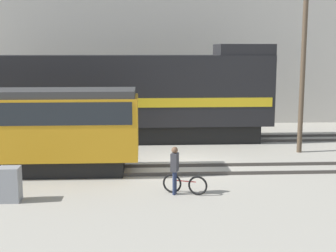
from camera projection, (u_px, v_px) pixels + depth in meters
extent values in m
plane|color=#9E998C|center=(183.00, 165.00, 20.98)|extent=(120.00, 120.00, 0.00)
cube|color=#47423D|center=(187.00, 174.00, 19.30)|extent=(60.00, 0.07, 0.14)
cube|color=#47423D|center=(184.00, 165.00, 20.71)|extent=(60.00, 0.07, 0.14)
cube|color=#47423D|center=(175.00, 142.00, 26.03)|extent=(60.00, 0.07, 0.14)
cube|color=#47423D|center=(174.00, 137.00, 27.44)|extent=(60.00, 0.07, 0.14)
cube|color=#B7B2A8|center=(166.00, 14.00, 34.42)|extent=(38.03, 6.00, 15.50)
cube|color=black|center=(122.00, 132.00, 26.50)|extent=(15.35, 2.55, 1.00)
cube|color=black|center=(121.00, 90.00, 26.11)|extent=(16.68, 3.00, 3.83)
cube|color=gold|center=(121.00, 100.00, 26.21)|extent=(16.35, 3.04, 0.50)
cube|color=black|center=(243.00, 50.00, 26.12)|extent=(3.00, 2.85, 0.60)
cube|color=black|center=(17.00, 165.00, 19.58)|extent=(8.97, 2.00, 0.70)
cube|color=orange|center=(15.00, 127.00, 19.31)|extent=(10.19, 2.50, 2.53)
cube|color=#1E2328|center=(14.00, 110.00, 19.20)|extent=(9.78, 2.54, 0.90)
cube|color=#333333|center=(13.00, 93.00, 19.09)|extent=(9.99, 2.38, 0.30)
torus|color=black|center=(198.00, 186.00, 16.66)|extent=(0.69, 0.31, 0.71)
torus|color=black|center=(172.00, 183.00, 16.93)|extent=(0.69, 0.31, 0.71)
cylinder|color=#B21E1E|center=(185.00, 181.00, 16.77)|extent=(0.77, 0.31, 0.04)
cylinder|color=#B21E1E|center=(176.00, 179.00, 16.86)|extent=(0.03, 0.03, 0.32)
cylinder|color=#262626|center=(198.00, 175.00, 16.59)|extent=(0.17, 0.42, 0.02)
cylinder|color=#232D4C|center=(175.00, 182.00, 16.82)|extent=(0.11, 0.11, 0.85)
cylinder|color=#232D4C|center=(174.00, 183.00, 16.67)|extent=(0.11, 0.11, 0.85)
cube|color=#333338|center=(175.00, 162.00, 16.62)|extent=(0.33, 0.41, 0.66)
sphere|color=brown|center=(175.00, 150.00, 16.55)|extent=(0.23, 0.23, 0.23)
cylinder|color=#4C3D2D|center=(303.00, 62.00, 22.97)|extent=(0.25, 0.25, 9.07)
cube|color=gray|center=(10.00, 184.00, 15.94)|extent=(0.70, 0.60, 1.20)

